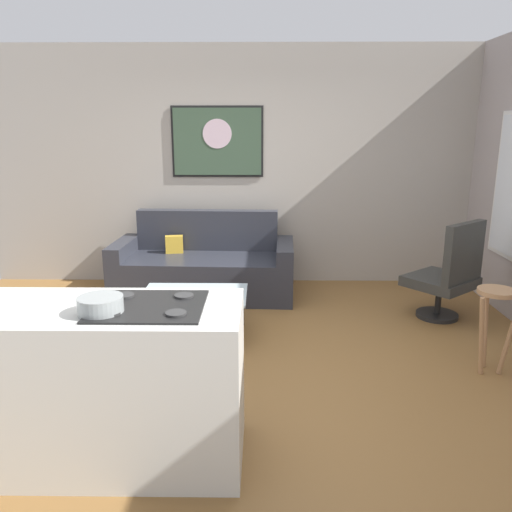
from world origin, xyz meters
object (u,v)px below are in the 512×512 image
at_px(wall_painting, 217,142).
at_px(armchair, 449,274).
at_px(couch, 204,268).
at_px(coffee_table, 194,297).
at_px(bar_stool, 495,311).
at_px(mixing_bowl, 101,306).

bearing_deg(wall_painting, armchair, -28.64).
bearing_deg(wall_painting, couch, -103.94).
distance_m(coffee_table, bar_stool, 2.50).
xyz_separation_m(couch, wall_painting, (0.13, 0.52, 1.40)).
distance_m(coffee_table, wall_painting, 2.19).
relative_size(coffee_table, wall_painting, 0.88).
distance_m(bar_stool, mixing_bowl, 2.94).
xyz_separation_m(couch, bar_stool, (2.45, -1.89, 0.20)).
bearing_deg(coffee_table, couch, 92.04).
height_order(coffee_table, armchair, armchair).
xyz_separation_m(bar_stool, mixing_bowl, (-2.63, -1.22, 0.47)).
height_order(coffee_table, bar_stool, bar_stool).
height_order(armchair, bar_stool, armchair).
relative_size(couch, mixing_bowl, 8.65).
distance_m(coffee_table, mixing_bowl, 1.99).
bearing_deg(bar_stool, armchair, 87.65).
bearing_deg(couch, bar_stool, -37.60).
distance_m(couch, bar_stool, 3.10).
bearing_deg(coffee_table, armchair, 10.31).
xyz_separation_m(bar_stool, wall_painting, (-2.32, 2.41, 1.20)).
bearing_deg(mixing_bowl, wall_painting, 85.09).
bearing_deg(wall_painting, coffee_table, -92.86).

